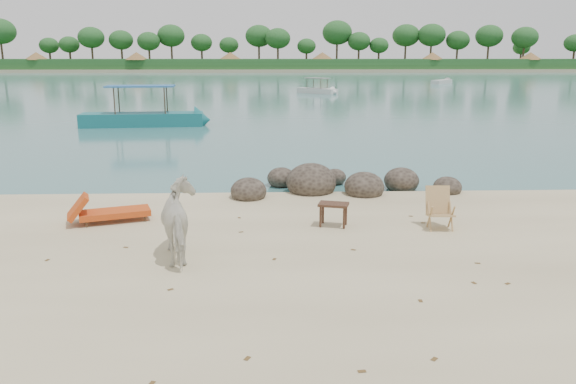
% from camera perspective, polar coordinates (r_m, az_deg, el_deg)
% --- Properties ---
extents(water, '(400.00, 400.00, 0.00)m').
position_cam_1_polar(water, '(98.92, -2.19, 11.47)').
color(water, '#387171').
rests_on(water, ground).
extents(far_shore, '(420.00, 90.00, 1.40)m').
position_cam_1_polar(far_shore, '(178.89, -2.17, 12.41)').
color(far_shore, tan).
rests_on(far_shore, ground).
extents(far_scenery, '(420.00, 18.00, 9.50)m').
position_cam_1_polar(far_scenery, '(145.55, -2.18, 13.38)').
color(far_scenery, '#1E4C1E').
rests_on(far_scenery, ground).
extents(boulders, '(6.26, 2.78, 1.03)m').
position_cam_1_polar(boulders, '(15.52, 4.59, 0.76)').
color(boulders, black).
rests_on(boulders, ground).
extents(cow, '(1.20, 1.81, 1.40)m').
position_cam_1_polar(cow, '(10.37, -10.65, -3.03)').
color(cow, silver).
rests_on(cow, ground).
extents(side_table, '(0.72, 0.56, 0.51)m').
position_cam_1_polar(side_table, '(12.22, 4.63, -2.46)').
color(side_table, '#2F1F13').
rests_on(side_table, ground).
extents(lounge_chair, '(2.02, 1.24, 0.57)m').
position_cam_1_polar(lounge_chair, '(13.12, -17.20, -1.78)').
color(lounge_chair, '#C24916').
rests_on(lounge_chair, ground).
extents(deck_chair, '(0.60, 0.65, 0.89)m').
position_cam_1_polar(deck_chair, '(12.36, 15.27, -1.82)').
color(deck_chair, tan).
rests_on(deck_chair, ground).
extents(boat_near, '(7.37, 2.25, 3.52)m').
position_cam_1_polar(boat_near, '(31.57, -14.72, 9.76)').
color(boat_near, '#145F65').
rests_on(boat_near, water).
extents(boat_mid, '(4.49, 4.58, 2.56)m').
position_cam_1_polar(boat_mid, '(58.60, 2.98, 11.27)').
color(boat_mid, silver).
rests_on(boat_mid, water).
extents(boat_far, '(4.35, 4.94, 0.63)m').
position_cam_1_polar(boat_far, '(82.61, 15.35, 10.81)').
color(boat_far, beige).
rests_on(boat_far, water).
extents(dead_leaves, '(8.03, 6.81, 0.00)m').
position_cam_1_polar(dead_leaves, '(9.78, 2.78, -8.15)').
color(dead_leaves, brown).
rests_on(dead_leaves, ground).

